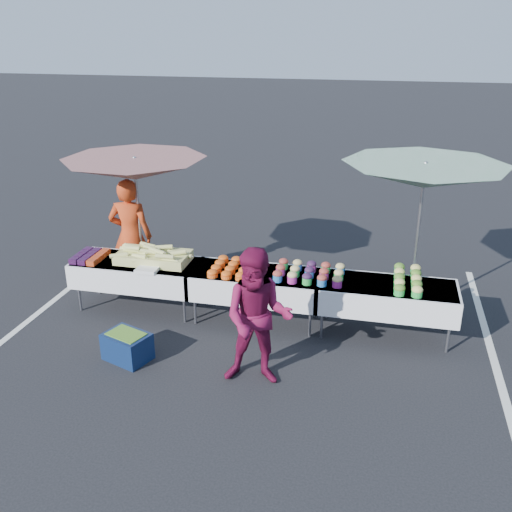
% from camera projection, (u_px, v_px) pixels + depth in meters
% --- Properties ---
extents(ground, '(80.00, 80.00, 0.00)m').
position_uv_depth(ground, '(256.00, 320.00, 8.25)').
color(ground, black).
extents(stripe_left, '(0.10, 5.00, 0.00)m').
position_uv_depth(stripe_left, '(57.00, 298.00, 8.92)').
color(stripe_left, silver).
rests_on(stripe_left, ground).
extents(stripe_right, '(0.10, 5.00, 0.00)m').
position_uv_depth(stripe_right, '(490.00, 346.00, 7.58)').
color(stripe_right, silver).
rests_on(stripe_right, ground).
extents(table_left, '(1.86, 0.81, 0.75)m').
position_uv_depth(table_left, '(137.00, 272.00, 8.41)').
color(table_left, white).
rests_on(table_left, ground).
extents(table_center, '(1.86, 0.81, 0.75)m').
position_uv_depth(table_center, '(256.00, 283.00, 8.04)').
color(table_center, white).
rests_on(table_center, ground).
extents(table_right, '(1.86, 0.81, 0.75)m').
position_uv_depth(table_right, '(386.00, 296.00, 7.66)').
color(table_right, white).
rests_on(table_right, ground).
extents(berry_punnets, '(0.40, 0.54, 0.08)m').
position_uv_depth(berry_punnets, '(90.00, 256.00, 8.43)').
color(berry_punnets, black).
rests_on(berry_punnets, table_left).
extents(corn_pile, '(1.16, 0.57, 0.26)m').
position_uv_depth(corn_pile, '(153.00, 256.00, 8.30)').
color(corn_pile, '#C5C866').
rests_on(corn_pile, table_left).
extents(plastic_bags, '(0.30, 0.25, 0.05)m').
position_uv_depth(plastic_bags, '(147.00, 270.00, 8.01)').
color(plastic_bags, white).
rests_on(plastic_bags, table_left).
extents(carrot_bowls, '(0.55, 0.69, 0.11)m').
position_uv_depth(carrot_bowls, '(232.00, 267.00, 8.02)').
color(carrot_bowls, '#E05618').
rests_on(carrot_bowls, table_center).
extents(potato_cups, '(0.94, 0.58, 0.16)m').
position_uv_depth(potato_cups, '(309.00, 272.00, 7.79)').
color(potato_cups, '#2467AB').
rests_on(potato_cups, table_right).
extents(bean_baskets, '(0.36, 0.86, 0.15)m').
position_uv_depth(bean_baskets, '(408.00, 279.00, 7.59)').
color(bean_baskets, green).
rests_on(bean_baskets, table_right).
extents(vendor, '(0.71, 0.51, 1.84)m').
position_uv_depth(vendor, '(131.00, 236.00, 8.85)').
color(vendor, '#B93815').
rests_on(vendor, ground).
extents(customer, '(0.88, 0.72, 1.68)m').
position_uv_depth(customer, '(258.00, 318.00, 6.54)').
color(customer, maroon).
rests_on(customer, ground).
extents(umbrella_left, '(2.73, 2.73, 2.19)m').
position_uv_depth(umbrella_left, '(135.00, 170.00, 8.40)').
color(umbrella_left, black).
rests_on(umbrella_left, ground).
extents(umbrella_right, '(2.33, 2.33, 2.29)m').
position_uv_depth(umbrella_right, '(424.00, 177.00, 7.65)').
color(umbrella_right, black).
rests_on(umbrella_right, ground).
extents(storage_bin, '(0.66, 0.57, 0.36)m').
position_uv_depth(storage_bin, '(127.00, 346.00, 7.23)').
color(storage_bin, '#0D1F44').
rests_on(storage_bin, ground).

